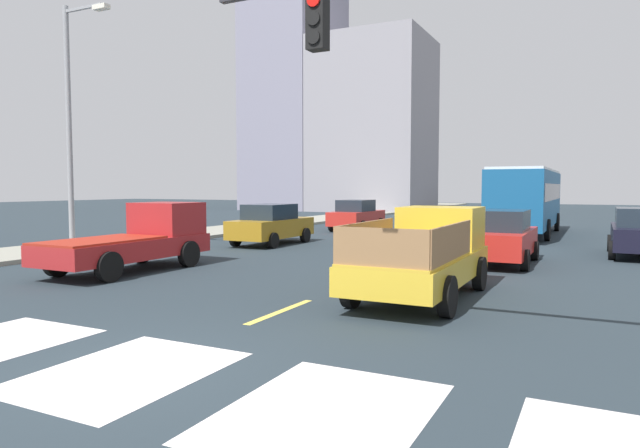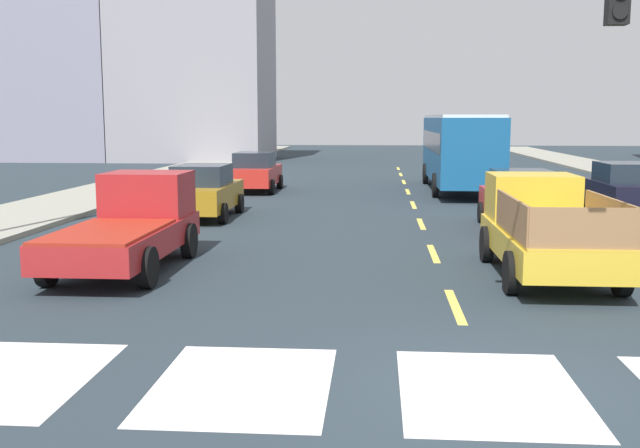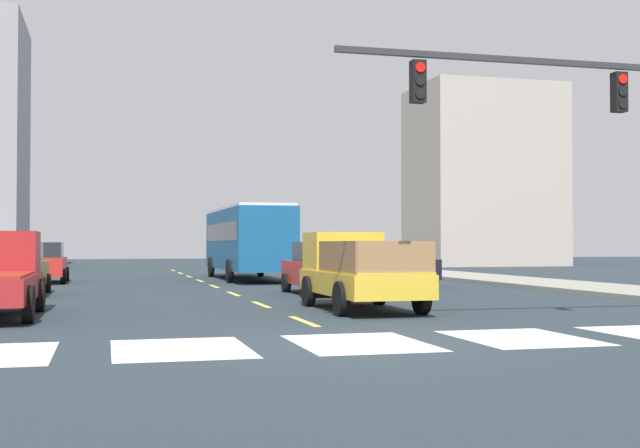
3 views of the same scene
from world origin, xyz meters
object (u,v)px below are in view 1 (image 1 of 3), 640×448
Objects in this scene: pickup_stakebed at (426,254)px; sedan_near_right at (501,237)px; streetlight_left at (72,118)px; city_bus at (527,197)px; pickup_dark at (139,238)px; sedan_near_left at (357,215)px; sedan_far at (271,224)px.

pickup_stakebed reaches higher than sedan_near_right.
streetlight_left is at bearing -162.60° from sedan_near_right.
city_bus is at bearing 86.97° from pickup_stakebed.
city_bus is 1.20× the size of streetlight_left.
pickup_dark is at bearing -116.97° from city_bus.
sedan_near_left is (-8.75, 16.68, -0.08)m from pickup_stakebed.
pickup_stakebed and pickup_dark have the same top height.
pickup_dark is 0.48× the size of city_bus.
sedan_far is (-8.99, 7.91, -0.08)m from pickup_stakebed.
sedan_near_right is 1.00× the size of sedan_near_left.
pickup_stakebed is 17.77m from city_bus.
streetlight_left is at bearing -132.20° from city_bus.
city_bus reaches higher than pickup_dark.
city_bus is 2.45× the size of sedan_near_left.
pickup_stakebed is 0.58× the size of streetlight_left.
streetlight_left is (-5.18, 2.02, 4.05)m from pickup_dark.
sedan_near_right and sedan_far have the same top height.
pickup_dark is (-8.71, 0.02, -0.02)m from pickup_stakebed.
pickup_dark is 19.85m from city_bus.
city_bus reaches higher than pickup_stakebed.
city_bus is 2.45× the size of sedan_far.
sedan_far is at bearing -133.33° from city_bus.
sedan_near_left is at bearing 70.65° from streetlight_left.
pickup_stakebed is 0.48× the size of city_bus.
sedan_near_right is at bearing 15.45° from streetlight_left.
sedan_near_left is 16.05m from streetlight_left.
pickup_dark is 1.18× the size of sedan_near_left.
streetlight_left reaches higher than city_bus.
sedan_near_right is at bearing -46.84° from sedan_near_left.
streetlight_left is (-14.59, -4.03, 4.11)m from sedan_near_right.
city_bus is at bearing 8.21° from sedan_near_left.
sedan_near_left is at bearing 90.90° from pickup_dark.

